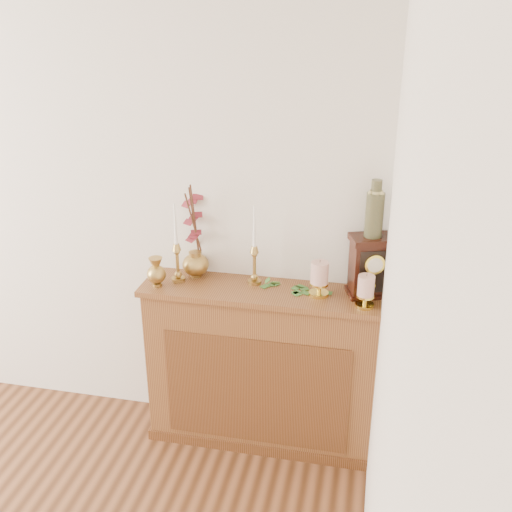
% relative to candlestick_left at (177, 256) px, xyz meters
% --- Properties ---
extents(console_shelf, '(1.24, 0.34, 0.93)m').
position_rel_candlestick_left_xyz_m(console_shelf, '(0.45, -0.01, -0.63)').
color(console_shelf, brown).
rests_on(console_shelf, ground).
extents(candlestick_left, '(0.07, 0.07, 0.42)m').
position_rel_candlestick_left_xyz_m(candlestick_left, '(0.00, 0.00, 0.00)').
color(candlestick_left, tan).
rests_on(candlestick_left, console_shelf).
extents(candlestick_center, '(0.07, 0.07, 0.42)m').
position_rel_candlestick_left_xyz_m(candlestick_center, '(0.40, 0.05, -0.00)').
color(candlestick_center, tan).
rests_on(candlestick_center, console_shelf).
extents(bud_vase, '(0.10, 0.10, 0.16)m').
position_rel_candlestick_left_xyz_m(bud_vase, '(-0.09, -0.08, -0.06)').
color(bud_vase, tan).
rests_on(bud_vase, console_shelf).
extents(ginger_jar, '(0.21, 0.23, 0.52)m').
position_rel_candlestick_left_xyz_m(ginger_jar, '(0.06, 0.11, 0.09)').
color(ginger_jar, tan).
rests_on(ginger_jar, console_shelf).
extents(pillar_candle_left, '(0.10, 0.10, 0.19)m').
position_rel_candlestick_left_xyz_m(pillar_candle_left, '(0.74, -0.02, -0.04)').
color(pillar_candle_left, '#DFC44E').
rests_on(pillar_candle_left, console_shelf).
extents(pillar_candle_right, '(0.09, 0.09, 0.17)m').
position_rel_candlestick_left_xyz_m(pillar_candle_right, '(0.96, -0.09, -0.05)').
color(pillar_candle_right, '#DFC44E').
rests_on(pillar_candle_right, console_shelf).
extents(ivy_garland, '(0.41, 0.14, 0.07)m').
position_rel_candlestick_left_xyz_m(ivy_garland, '(0.63, -0.00, -0.13)').
color(ivy_garland, '#346627').
rests_on(ivy_garland, console_shelf).
extents(mantel_clock, '(0.24, 0.20, 0.31)m').
position_rel_candlestick_left_xyz_m(mantel_clock, '(0.98, 0.05, 0.01)').
color(mantel_clock, black).
rests_on(mantel_clock, console_shelf).
extents(ceramic_vase, '(0.09, 0.09, 0.28)m').
position_rel_candlestick_left_xyz_m(ceramic_vase, '(0.98, 0.05, 0.30)').
color(ceramic_vase, '#183126').
rests_on(ceramic_vase, mantel_clock).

